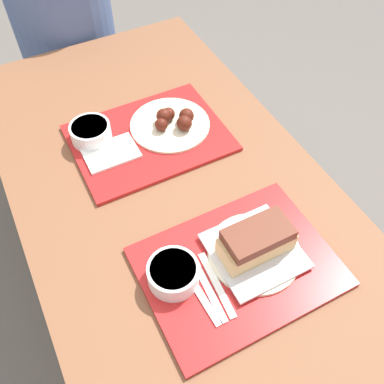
{
  "coord_description": "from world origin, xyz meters",
  "views": [
    {
      "loc": [
        -0.28,
        -0.58,
        1.65
      ],
      "look_at": [
        0.03,
        0.02,
        0.8
      ],
      "focal_mm": 40.0,
      "sensor_mm": 36.0,
      "label": 1
    }
  ],
  "objects_px": {
    "tray_near": "(238,267)",
    "tray_far": "(149,138)",
    "brisket_sandwich_plate": "(256,245)",
    "bowl_coleslaw_far": "(91,132)",
    "wings_plate_far": "(172,122)",
    "person_seated_across": "(64,21)",
    "bowl_coleslaw_near": "(173,273)"
  },
  "relations": [
    {
      "from": "bowl_coleslaw_near",
      "to": "person_seated_across",
      "type": "height_order",
      "value": "person_seated_across"
    },
    {
      "from": "bowl_coleslaw_far",
      "to": "wings_plate_far",
      "type": "xyz_separation_m",
      "value": [
        0.23,
        -0.06,
        -0.01
      ]
    },
    {
      "from": "bowl_coleslaw_far",
      "to": "brisket_sandwich_plate",
      "type": "bearing_deg",
      "value": -68.59
    },
    {
      "from": "tray_near",
      "to": "bowl_coleslaw_near",
      "type": "height_order",
      "value": "bowl_coleslaw_near"
    },
    {
      "from": "tray_near",
      "to": "wings_plate_far",
      "type": "distance_m",
      "value": 0.5
    },
    {
      "from": "tray_far",
      "to": "bowl_coleslaw_near",
      "type": "height_order",
      "value": "bowl_coleslaw_near"
    },
    {
      "from": "tray_near",
      "to": "person_seated_across",
      "type": "height_order",
      "value": "person_seated_across"
    },
    {
      "from": "tray_near",
      "to": "bowl_coleslaw_far",
      "type": "height_order",
      "value": "bowl_coleslaw_far"
    },
    {
      "from": "tray_near",
      "to": "bowl_coleslaw_near",
      "type": "relative_size",
      "value": 3.78
    },
    {
      "from": "wings_plate_far",
      "to": "person_seated_across",
      "type": "distance_m",
      "value": 0.79
    },
    {
      "from": "tray_near",
      "to": "wings_plate_far",
      "type": "bearing_deg",
      "value": 82.17
    },
    {
      "from": "brisket_sandwich_plate",
      "to": "person_seated_across",
      "type": "xyz_separation_m",
      "value": [
        -0.09,
        1.27,
        -0.07
      ]
    },
    {
      "from": "tray_near",
      "to": "wings_plate_far",
      "type": "height_order",
      "value": "wings_plate_far"
    },
    {
      "from": "bowl_coleslaw_far",
      "to": "tray_far",
      "type": "bearing_deg",
      "value": -24.18
    },
    {
      "from": "tray_near",
      "to": "tray_far",
      "type": "distance_m",
      "value": 0.48
    },
    {
      "from": "tray_far",
      "to": "bowl_coleslaw_near",
      "type": "bearing_deg",
      "value": -107.01
    },
    {
      "from": "wings_plate_far",
      "to": "bowl_coleslaw_far",
      "type": "bearing_deg",
      "value": 165.86
    },
    {
      "from": "tray_far",
      "to": "person_seated_across",
      "type": "bearing_deg",
      "value": 91.91
    },
    {
      "from": "tray_near",
      "to": "bowl_coleslaw_far",
      "type": "bearing_deg",
      "value": 106.42
    },
    {
      "from": "bowl_coleslaw_far",
      "to": "wings_plate_far",
      "type": "relative_size",
      "value": 0.49
    },
    {
      "from": "tray_far",
      "to": "brisket_sandwich_plate",
      "type": "xyz_separation_m",
      "value": [
        0.06,
        -0.47,
        0.04
      ]
    },
    {
      "from": "tray_near",
      "to": "tray_far",
      "type": "bearing_deg",
      "value": 91.36
    },
    {
      "from": "bowl_coleslaw_near",
      "to": "person_seated_across",
      "type": "bearing_deg",
      "value": 84.93
    },
    {
      "from": "bowl_coleslaw_near",
      "to": "brisket_sandwich_plate",
      "type": "height_order",
      "value": "brisket_sandwich_plate"
    },
    {
      "from": "bowl_coleslaw_far",
      "to": "person_seated_across",
      "type": "height_order",
      "value": "person_seated_across"
    },
    {
      "from": "brisket_sandwich_plate",
      "to": "person_seated_across",
      "type": "height_order",
      "value": "person_seated_across"
    },
    {
      "from": "brisket_sandwich_plate",
      "to": "bowl_coleslaw_far",
      "type": "relative_size",
      "value": 1.89
    },
    {
      "from": "brisket_sandwich_plate",
      "to": "bowl_coleslaw_far",
      "type": "distance_m",
      "value": 0.58
    },
    {
      "from": "bowl_coleslaw_near",
      "to": "person_seated_across",
      "type": "distance_m",
      "value": 1.24
    },
    {
      "from": "wings_plate_far",
      "to": "person_seated_across",
      "type": "xyz_separation_m",
      "value": [
        -0.11,
        0.78,
        -0.05
      ]
    },
    {
      "from": "wings_plate_far",
      "to": "bowl_coleslaw_near",
      "type": "bearing_deg",
      "value": -115.35
    },
    {
      "from": "brisket_sandwich_plate",
      "to": "bowl_coleslaw_near",
      "type": "bearing_deg",
      "value": 172.06
    }
  ]
}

